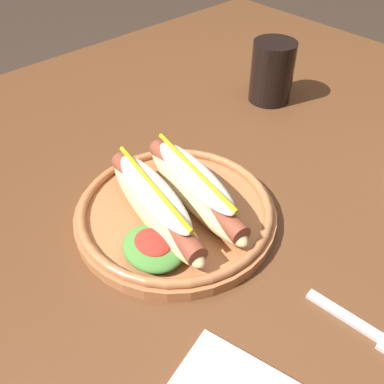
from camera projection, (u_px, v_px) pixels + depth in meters
dining_table at (302, 213)px, 0.72m from camera, size 1.27×1.06×0.74m
hot_dog_plate at (174, 206)px, 0.57m from camera, size 0.27×0.27×0.08m
fork at (368, 330)px, 0.46m from camera, size 0.12×0.03×0.00m
soda_cup at (272, 72)px, 0.80m from camera, size 0.08×0.08×0.11m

